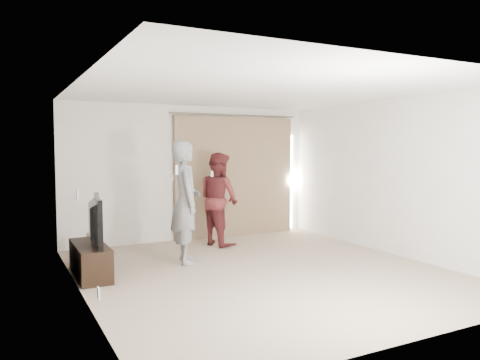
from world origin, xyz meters
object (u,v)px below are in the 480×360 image
tv (89,220)px  person_man (186,202)px  tv_console (90,260)px  person_woman (219,199)px

tv → person_man: 1.48m
tv_console → person_man: person_man is taller
tv_console → person_man: (1.46, 0.12, 0.73)m
person_man → person_woman: (1.02, 0.98, -0.10)m
tv → person_woman: (2.48, 1.10, 0.06)m
tv → person_man: person_man is taller
tv_console → tv: 0.56m
tv_console → tv: (0.00, 0.00, 0.56)m
person_man → person_woman: size_ratio=1.12×
tv_console → person_woman: size_ratio=0.69×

